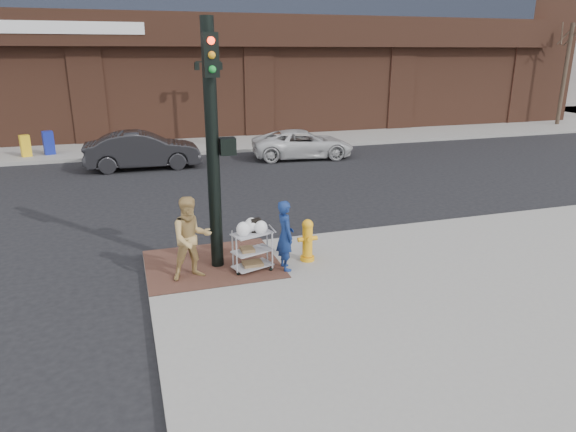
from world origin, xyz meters
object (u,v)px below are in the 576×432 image
object	(u,v)px
traffic_signal_pole	(214,141)
sedan_dark	(143,150)
fire_hydrant	(307,240)
pedestrian_tan	(191,238)
woman_blue	(285,235)
lamp_post	(210,93)
utility_cart	(252,247)
minivan_white	(303,144)

from	to	relation	value
traffic_signal_pole	sedan_dark	bearing A→B (deg)	95.15
sedan_dark	fire_hydrant	world-z (taller)	sedan_dark
pedestrian_tan	woman_blue	bearing A→B (deg)	-12.55
lamp_post	traffic_signal_pole	bearing A→B (deg)	-99.24
lamp_post	utility_cart	size ratio (longest dim) A/B	3.59
lamp_post	pedestrian_tan	xyz separation A→B (m)	(-3.08, -15.68, -1.62)
utility_cart	lamp_post	bearing A→B (deg)	83.28
lamp_post	sedan_dark	xyz separation A→B (m)	(-3.48, -4.14, -1.88)
pedestrian_tan	sedan_dark	size ratio (longest dim) A/B	0.38
lamp_post	fire_hydrant	world-z (taller)	lamp_post
traffic_signal_pole	minivan_white	bearing A→B (deg)	62.41
pedestrian_tan	utility_cart	xyz separation A→B (m)	(1.24, 0.01, -0.34)
pedestrian_tan	minivan_white	xyz separation A→B (m)	(6.43, 11.60, -0.38)
lamp_post	woman_blue	world-z (taller)	lamp_post
woman_blue	pedestrian_tan	world-z (taller)	pedestrian_tan
lamp_post	sedan_dark	bearing A→B (deg)	-130.02
pedestrian_tan	fire_hydrant	xyz separation A→B (m)	(2.50, 0.15, -0.37)
lamp_post	minivan_white	xyz separation A→B (m)	(3.35, -4.08, -2.00)
minivan_white	fire_hydrant	world-z (taller)	minivan_white
traffic_signal_pole	sedan_dark	distance (m)	11.33
fire_hydrant	minivan_white	bearing A→B (deg)	71.05
lamp_post	fire_hydrant	distance (m)	15.66
woman_blue	traffic_signal_pole	bearing A→B (deg)	64.33
woman_blue	pedestrian_tan	bearing A→B (deg)	84.65
traffic_signal_pole	woman_blue	distance (m)	2.41
woman_blue	utility_cart	bearing A→B (deg)	76.28
lamp_post	traffic_signal_pole	xyz separation A→B (m)	(-2.48, -15.23, 0.21)
lamp_post	utility_cart	xyz separation A→B (m)	(-1.85, -15.67, -1.96)
pedestrian_tan	sedan_dark	distance (m)	11.55
woman_blue	sedan_dark	size ratio (longest dim) A/B	0.33
lamp_post	pedestrian_tan	bearing A→B (deg)	-101.12
utility_cart	fire_hydrant	xyz separation A→B (m)	(1.27, 0.15, -0.03)
sedan_dark	utility_cart	xyz separation A→B (m)	(1.63, -11.53, -0.09)
traffic_signal_pole	utility_cart	xyz separation A→B (m)	(0.63, -0.45, -2.18)
lamp_post	traffic_signal_pole	size ratio (longest dim) A/B	0.80
pedestrian_tan	sedan_dark	xyz separation A→B (m)	(-0.39, 11.54, -0.25)
sedan_dark	fire_hydrant	xyz separation A→B (m)	(2.90, -11.39, -0.11)
utility_cart	fire_hydrant	distance (m)	1.28
sedan_dark	utility_cart	bearing A→B (deg)	-170.77
minivan_white	utility_cart	world-z (taller)	utility_cart
woman_blue	minivan_white	distance (m)	12.59
minivan_white	utility_cart	distance (m)	12.71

